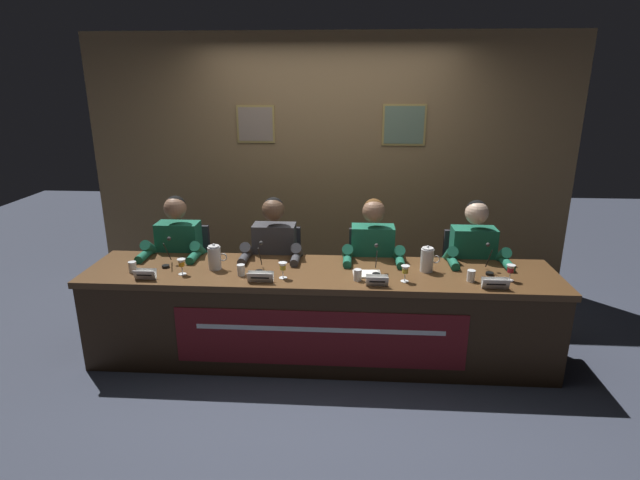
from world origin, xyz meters
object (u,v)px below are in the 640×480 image
juice_glass_far_left (182,264)px  water_pitcher_right_side (427,260)px  nameplate_center_left (260,277)px  chair_far_right (466,284)px  conference_table (319,304)px  chair_center_right (371,282)px  water_cup_center_left (241,271)px  nameplate_far_right (495,283)px  water_pitcher_left_side (215,258)px  panelist_center_right (372,260)px  nameplate_far_left (145,274)px  water_cup_far_right (471,276)px  panelist_far_left (177,256)px  document_stack_center_right (367,274)px  nameplate_center_right (377,281)px  chair_center_left (278,279)px  panelist_far_right (474,262)px  panelist_center_left (273,258)px  chair_far_left (187,277)px  microphone_far_right (489,264)px  microphone_far_left (167,257)px  microphone_center_right (376,265)px  juice_glass_center_right (405,271)px  water_cup_far_left (133,268)px  juice_glass_center_left (283,267)px  microphone_center_left (260,262)px  water_cup_center_right (358,275)px

juice_glass_far_left → water_pitcher_right_side: size_ratio=0.59×
nameplate_center_left → chair_far_right: 1.90m
conference_table → chair_center_right: (0.42, 0.66, -0.08)m
water_cup_center_left → nameplate_far_right: size_ratio=0.45×
nameplate_center_left → water_cup_center_left: water_cup_center_left is taller
water_pitcher_left_side → panelist_center_right: bearing=16.5°
nameplate_far_left → water_cup_far_right: size_ratio=1.89×
panelist_far_left → water_cup_far_right: (2.38, -0.49, 0.07)m
panelist_far_left → document_stack_center_right: 1.68m
nameplate_center_left → nameplate_far_right: bearing=-0.4°
nameplate_center_right → water_pitcher_left_side: 1.28m
nameplate_far_left → water_cup_center_left: size_ratio=1.89×
panelist_far_left → conference_table: bearing=-20.1°
chair_center_left → nameplate_center_right: (0.85, -0.83, 0.35)m
panelist_far_left → panelist_far_right: same height
chair_center_right → chair_far_right: 0.84m
panelist_center_right → water_pitcher_right_side: size_ratio=5.80×
panelist_center_left → water_pitcher_right_side: 1.29m
water_cup_center_left → nameplate_center_left: bearing=-36.2°
chair_far_left → nameplate_center_left: size_ratio=4.65×
chair_far_left → nameplate_center_left: (0.84, -0.81, 0.35)m
water_cup_center_left → microphone_far_right: 1.89m
conference_table → panelist_center_right: panelist_center_right is taller
juice_glass_far_left → nameplate_center_left: (0.62, -0.11, -0.05)m
microphone_far_left → nameplate_center_left: (0.80, -0.29, -0.03)m
water_pitcher_left_side → nameplate_center_right: bearing=-11.7°
chair_far_left → microphone_center_right: size_ratio=4.12×
panelist_far_right → water_pitcher_left_side: bearing=-170.0°
chair_center_left → water_cup_center_left: 0.79m
microphone_center_right → juice_glass_center_right: bearing=-34.8°
juice_glass_far_left → water_cup_far_right: bearing=0.1°
water_cup_far_left → chair_far_right: bearing=14.1°
conference_table → juice_glass_center_left: size_ratio=29.53×
juice_glass_center_left → juice_glass_far_left: bearing=178.1°
microphone_center_left → chair_center_right: (0.88, 0.59, -0.38)m
nameplate_far_left → microphone_far_left: microphone_far_left is taller
water_pitcher_right_side → microphone_center_left: bearing=-176.6°
nameplate_far_left → nameplate_center_left: same height
chair_far_left → water_cup_far_right: chair_far_left is taller
microphone_far_left → water_cup_center_right: size_ratio=2.54×
microphone_far_left → water_pitcher_right_side: microphone_far_left is taller
conference_table → panelist_center_left: panelist_center_left is taller
juice_glass_center_right → chair_far_right: size_ratio=0.14×
microphone_center_right → document_stack_center_right: size_ratio=0.99×
water_pitcher_right_side → microphone_far_right: bearing=-0.8°
document_stack_center_right → water_cup_far_left: bearing=-178.0°
nameplate_far_right → panelist_far_left: bearing=166.1°
nameplate_far_left → water_cup_far_right: (2.41, 0.12, -0.00)m
conference_table → chair_center_left: bearing=122.5°
water_cup_far_right → water_pitcher_left_side: 1.95m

